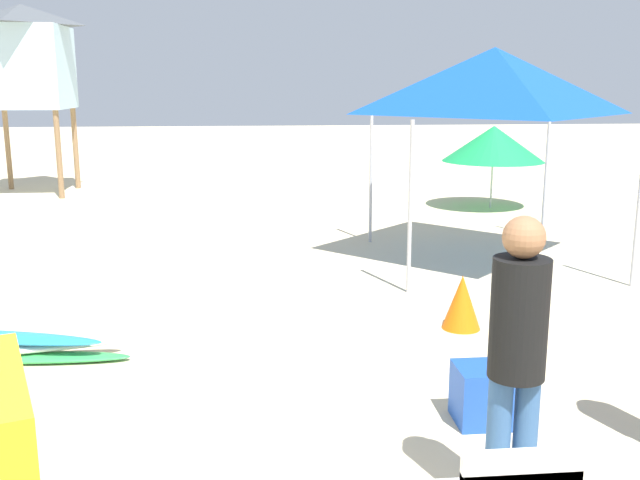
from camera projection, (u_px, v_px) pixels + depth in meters
surfboard_pile at (3, 348)px, 6.59m from camera, size 2.31×0.78×0.24m
lifeguard_near_center at (517, 348)px, 4.04m from camera, size 0.32×0.32×1.79m
popup_canopy at (494, 81)px, 9.76m from camera, size 2.90×2.90×2.96m
lifeguard_tower at (24, 57)px, 15.95m from camera, size 1.98×1.98×4.17m
beach_umbrella_left at (494, 144)px, 14.38m from camera, size 2.02×2.02×1.66m
traffic_cone_near at (462, 302)px, 7.43m from camera, size 0.40×0.40×0.57m
cooler_box at (491, 394)px, 5.39m from camera, size 0.54×0.39×0.43m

